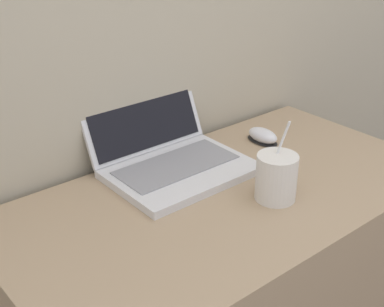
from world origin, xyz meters
TOP-DOWN VIEW (x-y plane):
  - laptop at (-0.03, 0.47)m, footprint 0.34×0.33m
  - drink_cup at (0.07, 0.19)m, footprint 0.09×0.09m
  - computer_mouse at (0.27, 0.43)m, footprint 0.06×0.10m

SIDE VIEW (x-z plane):
  - computer_mouse at x=0.27m, z-range 0.73..0.77m
  - laptop at x=-0.03m, z-range 0.67..0.88m
  - drink_cup at x=0.07m, z-range 0.69..0.88m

